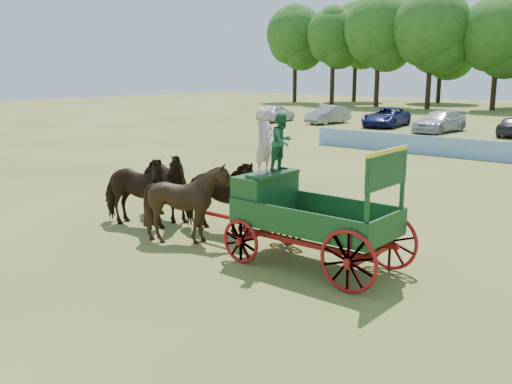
% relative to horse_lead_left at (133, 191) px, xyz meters
% --- Properties ---
extents(ground, '(160.00, 160.00, 0.00)m').
position_rel_horse_lead_left_xyz_m(ground, '(7.40, 1.97, -1.11)').
color(ground, olive).
rests_on(ground, ground).
extents(horse_lead_left, '(2.80, 1.69, 2.21)m').
position_rel_horse_lead_left_xyz_m(horse_lead_left, '(0.00, 0.00, 0.00)').
color(horse_lead_left, black).
rests_on(horse_lead_left, ground).
extents(horse_lead_right, '(2.74, 1.48, 2.21)m').
position_rel_horse_lead_left_xyz_m(horse_lead_right, '(0.00, 1.10, 0.00)').
color(horse_lead_right, black).
rests_on(horse_lead_right, ground).
extents(horse_wheel_left, '(2.28, 2.09, 2.22)m').
position_rel_horse_lead_left_xyz_m(horse_wheel_left, '(2.40, 0.00, 0.00)').
color(horse_wheel_left, black).
rests_on(horse_wheel_left, ground).
extents(horse_wheel_right, '(2.82, 1.74, 2.21)m').
position_rel_horse_lead_left_xyz_m(horse_wheel_right, '(2.40, 1.10, 0.00)').
color(horse_wheel_right, black).
rests_on(horse_wheel_right, ground).
extents(farm_dray, '(6.00, 2.00, 3.73)m').
position_rel_horse_lead_left_xyz_m(farm_dray, '(5.37, 0.57, 0.49)').
color(farm_dray, '#A71710').
rests_on(farm_dray, ground).
extents(parked_cars, '(42.65, 8.01, 1.63)m').
position_rel_horse_lead_left_xyz_m(parked_cars, '(1.28, 31.93, -0.33)').
color(parked_cars, silver).
rests_on(parked_cars, ground).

